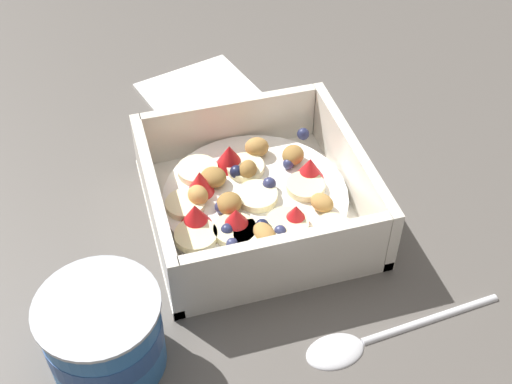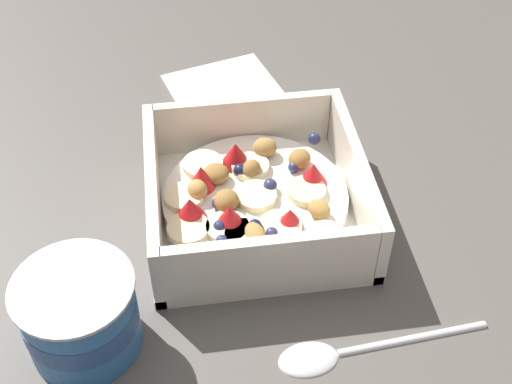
{
  "view_description": "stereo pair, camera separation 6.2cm",
  "coord_description": "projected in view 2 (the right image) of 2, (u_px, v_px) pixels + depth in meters",
  "views": [
    {
      "loc": [
        -0.41,
        0.12,
        0.46
      ],
      "look_at": [
        0.01,
        -0.0,
        0.03
      ],
      "focal_mm": 47.38,
      "sensor_mm": 36.0,
      "label": 1
    },
    {
      "loc": [
        -0.42,
        0.06,
        0.46
      ],
      "look_at": [
        0.01,
        -0.0,
        0.03
      ],
      "focal_mm": 47.38,
      "sensor_mm": 36.0,
      "label": 2
    }
  ],
  "objects": [
    {
      "name": "yogurt_cup",
      "position": [
        80.0,
        315.0,
        0.51
      ],
      "size": [
        0.09,
        0.09,
        0.07
      ],
      "color": "#3370B7",
      "rests_on": "ground"
    },
    {
      "name": "spoon",
      "position": [
        341.0,
        350.0,
        0.53
      ],
      "size": [
        0.04,
        0.17,
        0.01
      ],
      "color": "silver",
      "rests_on": "ground"
    },
    {
      "name": "ground_plane",
      "position": [
        257.0,
        225.0,
        0.63
      ],
      "size": [
        2.4,
        2.4,
        0.0
      ],
      "primitive_type": "plane",
      "color": "#56514C"
    },
    {
      "name": "fruit_bowl",
      "position": [
        254.0,
        199.0,
        0.62
      ],
      "size": [
        0.19,
        0.19,
        0.07
      ],
      "color": "white",
      "rests_on": "ground"
    },
    {
      "name": "folded_napkin",
      "position": [
        226.0,
        91.0,
        0.78
      ],
      "size": [
        0.15,
        0.15,
        0.01
      ],
      "primitive_type": "cube",
      "rotation": [
        0.0,
        0.0,
        0.27
      ],
      "color": "white",
      "rests_on": "ground"
    }
  ]
}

